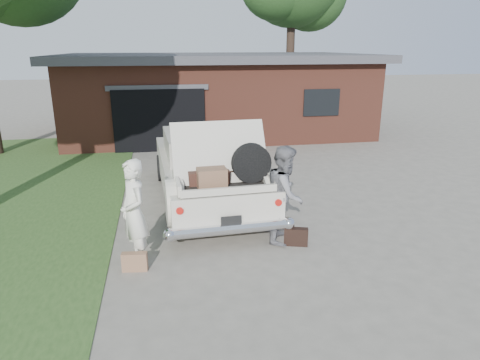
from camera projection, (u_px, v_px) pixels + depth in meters
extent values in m
plane|color=gray|center=(246.00, 244.00, 8.20)|extent=(90.00, 90.00, 0.00)
cube|color=brown|center=(216.00, 97.00, 18.71)|extent=(12.00, 7.00, 3.00)
cube|color=#4C4C51|center=(216.00, 57.00, 18.21)|extent=(12.80, 7.80, 0.30)
cube|color=black|center=(160.00, 120.00, 15.15)|extent=(3.20, 0.30, 2.20)
cube|color=#4C4C51|center=(158.00, 88.00, 14.74)|extent=(3.50, 0.12, 0.18)
cube|color=black|center=(321.00, 102.00, 16.00)|extent=(1.40, 0.08, 1.00)
cylinder|color=#38281E|center=(290.00, 61.00, 23.16)|extent=(0.44, 0.44, 5.70)
cube|color=beige|center=(207.00, 173.00, 10.33)|extent=(2.34, 5.63, 0.72)
cube|color=#B6B0A0|center=(204.00, 144.00, 10.45)|extent=(1.92, 2.29, 0.58)
cube|color=black|center=(198.00, 137.00, 11.44)|extent=(1.72, 0.16, 0.49)
cube|color=black|center=(211.00, 155.00, 9.48)|extent=(1.72, 0.16, 0.49)
cylinder|color=black|center=(173.00, 218.00, 8.47)|extent=(0.28, 0.74, 0.73)
cylinder|color=black|center=(267.00, 210.00, 8.90)|extent=(0.28, 0.74, 0.73)
cylinder|color=black|center=(162.00, 168.00, 11.97)|extent=(0.28, 0.74, 0.73)
cylinder|color=black|center=(230.00, 164.00, 12.39)|extent=(0.28, 0.74, 0.73)
cylinder|color=silver|center=(231.00, 229.00, 7.79)|extent=(2.28, 0.30, 0.20)
cylinder|color=#A5140F|center=(180.00, 210.00, 7.53)|extent=(0.14, 0.12, 0.13)
cylinder|color=#A5140F|center=(278.00, 202.00, 7.93)|extent=(0.14, 0.12, 0.13)
cube|color=black|center=(231.00, 221.00, 7.72)|extent=(0.38, 0.04, 0.19)
cube|color=black|center=(223.00, 184.00, 8.26)|extent=(1.77, 1.29, 0.04)
cube|color=beige|center=(177.00, 182.00, 8.04)|extent=(0.12, 1.22, 0.20)
cube|color=beige|center=(267.00, 176.00, 8.42)|extent=(0.12, 1.22, 0.20)
cube|color=beige|center=(229.00, 191.00, 7.68)|extent=(1.77, 0.14, 0.13)
cube|color=beige|center=(220.00, 152.00, 8.36)|extent=(1.89, 0.76, 1.13)
cube|color=#44261D|center=(208.00, 176.00, 8.30)|extent=(0.81, 0.54, 0.25)
cube|color=#886045|center=(212.00, 178.00, 7.94)|extent=(0.56, 0.38, 0.37)
cube|color=black|center=(228.00, 173.00, 8.52)|extent=(0.72, 0.49, 0.22)
cylinder|color=black|center=(251.00, 163.00, 8.21)|extent=(0.77, 0.21, 0.77)
imported|color=white|center=(134.00, 213.00, 7.22)|extent=(0.68, 0.80, 1.86)
imported|color=gray|center=(285.00, 194.00, 8.13)|extent=(1.02, 1.12, 1.87)
cube|color=#996B4E|center=(135.00, 262.00, 7.18)|extent=(0.43, 0.18, 0.33)
cube|color=black|center=(296.00, 237.00, 8.10)|extent=(0.47, 0.27, 0.35)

